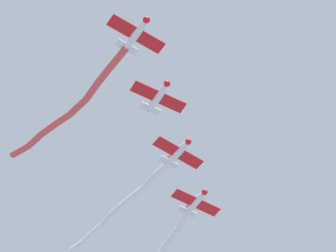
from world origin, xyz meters
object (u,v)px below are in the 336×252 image
(airplane_lead, at_px, (136,34))
(airplane_right_wing, at_px, (178,152))
(airplane_left_wing, at_px, (158,97))
(airplane_slot, at_px, (196,202))

(airplane_lead, height_order, airplane_right_wing, airplane_right_wing)
(airplane_lead, distance_m, airplane_right_wing, 16.25)
(airplane_left_wing, relative_size, airplane_right_wing, 1.05)
(airplane_lead, distance_m, airplane_left_wing, 8.12)
(airplane_lead, distance_m, airplane_slot, 24.36)
(airplane_right_wing, height_order, airplane_slot, airplane_slot)
(airplane_left_wing, relative_size, airplane_slot, 1.02)
(airplane_lead, bearing_deg, airplane_slot, 131.03)
(airplane_left_wing, distance_m, airplane_slot, 16.25)
(airplane_lead, bearing_deg, airplane_right_wing, 131.02)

